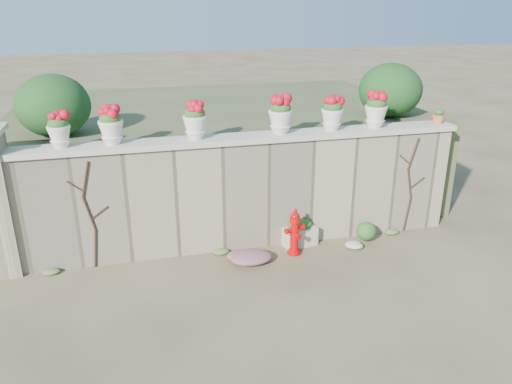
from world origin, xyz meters
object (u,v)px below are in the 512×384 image
object	(u,v)px
urn_pot_0	(59,130)
terracotta_pot	(438,117)
fire_hydrant	(295,232)
planter_box	(299,233)

from	to	relation	value
urn_pot_0	terracotta_pot	bearing A→B (deg)	0.00
fire_hydrant	urn_pot_0	bearing A→B (deg)	154.42
fire_hydrant	urn_pot_0	xyz separation A→B (m)	(-3.78, 0.60, 1.94)
fire_hydrant	terracotta_pot	bearing A→B (deg)	-5.42
planter_box	terracotta_pot	bearing A→B (deg)	-4.58
urn_pot_0	planter_box	bearing A→B (deg)	-3.88
fire_hydrant	planter_box	distance (m)	0.44
terracotta_pot	fire_hydrant	bearing A→B (deg)	-168.82
fire_hydrant	terracotta_pot	xyz separation A→B (m)	(3.02, 0.60, 1.79)
fire_hydrant	urn_pot_0	size ratio (longest dim) A/B	1.54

